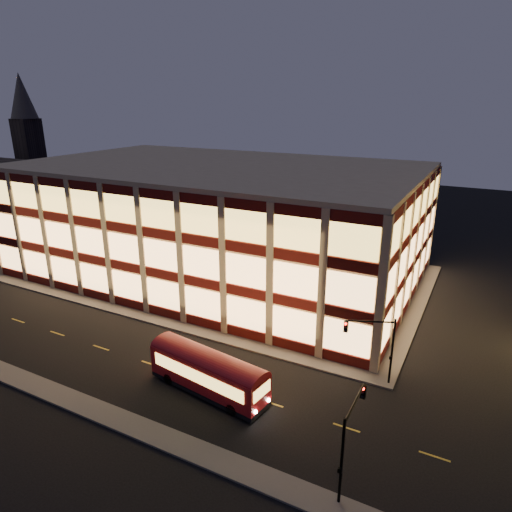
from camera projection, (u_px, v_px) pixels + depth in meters
The scene contains 10 objects.
ground at pixel (158, 326), 47.46m from camera, with size 200.00×200.00×0.00m, color black.
sidewalk_office_south at pixel (142, 315), 49.59m from camera, with size 54.00×2.00×0.15m, color #514F4C.
sidewalk_office_east at pixel (415, 307), 51.59m from camera, with size 2.00×30.00×0.15m, color #514F4C.
sidewalk_near at pixel (54, 393), 36.55m from camera, with size 100.00×2.00×0.15m, color #514F4C.
office_building at pixel (219, 219), 60.52m from camera, with size 50.45×30.45×14.50m.
church_tower at pixel (31, 158), 108.67m from camera, with size 5.00×5.00×18.00m, color #2D2621.
church_spire at pixel (21, 96), 104.09m from camera, with size 6.00×6.00×10.00m, color #4C473F.
traffic_signal_far at pixel (375, 340), 36.58m from camera, with size 3.79×1.87×6.00m.
traffic_signal_near at pixel (350, 430), 26.58m from camera, with size 0.32×4.45×6.00m.
trolley_bus at pixel (208, 370), 36.26m from camera, with size 10.73×4.11×3.54m.
Camera 1 is at (28.72, -32.88, 22.44)m, focal length 32.00 mm.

